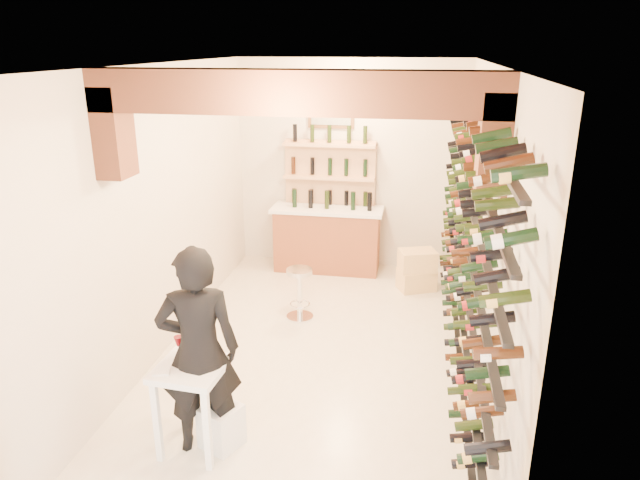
# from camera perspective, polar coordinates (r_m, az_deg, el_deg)

# --- Properties ---
(ground) EXTENTS (6.00, 6.00, 0.00)m
(ground) POSITION_cam_1_polar(r_m,az_deg,el_deg) (6.76, -0.45, -11.30)
(ground) COLOR beige
(ground) RESTS_ON ground
(room_shell) EXTENTS (3.52, 6.02, 3.21)m
(room_shell) POSITION_cam_1_polar(r_m,az_deg,el_deg) (5.70, -0.98, 7.26)
(room_shell) COLOR beige
(room_shell) RESTS_ON ground
(wine_rack) EXTENTS (0.32, 5.70, 2.56)m
(wine_rack) POSITION_cam_1_polar(r_m,az_deg,el_deg) (6.05, 13.91, 0.50)
(wine_rack) COLOR black
(wine_rack) RESTS_ON ground
(back_counter) EXTENTS (1.70, 0.62, 1.29)m
(back_counter) POSITION_cam_1_polar(r_m,az_deg,el_deg) (8.97, 0.72, 0.27)
(back_counter) COLOR brown
(back_counter) RESTS_ON ground
(back_shelving) EXTENTS (1.40, 0.31, 2.73)m
(back_shelving) POSITION_cam_1_polar(r_m,az_deg,el_deg) (9.02, 0.98, 4.57)
(back_shelving) COLOR tan
(back_shelving) RESTS_ON ground
(tasting_table) EXTENTS (0.61, 0.61, 1.00)m
(tasting_table) POSITION_cam_1_polar(r_m,az_deg,el_deg) (5.18, -12.55, -13.42)
(tasting_table) COLOR white
(tasting_table) RESTS_ON ground
(white_stool) EXTENTS (0.41, 0.41, 0.39)m
(white_stool) POSITION_cam_1_polar(r_m,az_deg,el_deg) (5.43, -9.71, -17.64)
(white_stool) COLOR white
(white_stool) RESTS_ON ground
(person) EXTENTS (0.79, 0.63, 1.89)m
(person) POSITION_cam_1_polar(r_m,az_deg,el_deg) (5.05, -11.87, -10.71)
(person) COLOR black
(person) RESTS_ON ground
(chrome_barstool) EXTENTS (0.35, 0.35, 0.68)m
(chrome_barstool) POSITION_cam_1_polar(r_m,az_deg,el_deg) (7.44, -2.02, -4.95)
(chrome_barstool) COLOR silver
(chrome_barstool) RESTS_ON ground
(crate_lower) EXTENTS (0.60, 0.53, 0.30)m
(crate_lower) POSITION_cam_1_polar(r_m,az_deg,el_deg) (8.49, 9.48, -3.87)
(crate_lower) COLOR #E2BC7C
(crate_lower) RESTS_ON ground
(crate_upper) EXTENTS (0.59, 0.49, 0.30)m
(crate_upper) POSITION_cam_1_polar(r_m,az_deg,el_deg) (8.38, 9.59, -1.99)
(crate_upper) COLOR #E2BC7C
(crate_upper) RESTS_ON crate_lower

